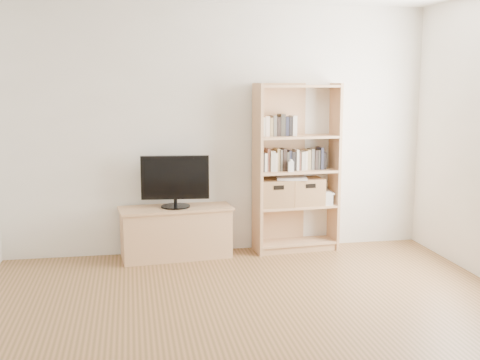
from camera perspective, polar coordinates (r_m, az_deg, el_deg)
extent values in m
cube|color=brown|center=(4.29, 3.20, -15.67)|extent=(4.50, 5.00, 0.01)
cube|color=silver|center=(6.36, -1.99, 4.75)|extent=(4.50, 0.02, 2.60)
cube|color=tan|center=(6.28, -6.08, -5.06)|extent=(1.14, 0.52, 0.51)
cube|color=tan|center=(6.42, 5.37, 1.12)|extent=(0.92, 0.39, 1.79)
cube|color=black|center=(6.16, -6.17, -0.12)|extent=(0.69, 0.12, 0.54)
cube|color=black|center=(6.43, 5.32, 1.85)|extent=(0.75, 0.19, 0.20)
cube|color=black|center=(6.32, 3.67, 5.05)|extent=(0.37, 0.16, 0.19)
cube|color=white|center=(6.29, 4.85, 1.27)|extent=(0.06, 0.04, 0.11)
cube|color=#9F6F48|center=(6.38, 3.34, -1.23)|extent=(0.36, 0.30, 0.29)
cube|color=#9F6F48|center=(6.49, 6.26, -1.07)|extent=(0.37, 0.31, 0.29)
cube|color=white|center=(6.39, 4.92, 0.18)|extent=(0.35, 0.28, 0.02)
cube|color=silver|center=(6.58, 7.86, -1.69)|extent=(0.22, 0.29, 0.12)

